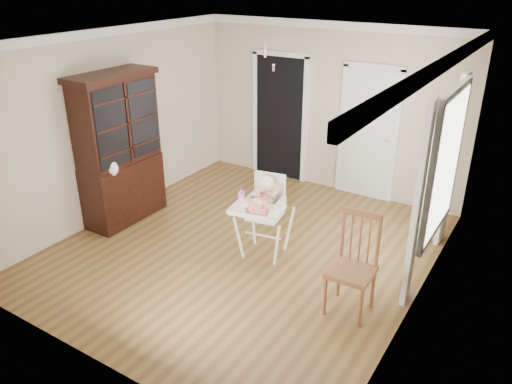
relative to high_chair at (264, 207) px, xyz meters
The scene contains 16 objects.
floor 0.74m from the high_chair, behind, with size 5.00×5.00×0.00m, color brown.
ceiling 2.05m from the high_chair, behind, with size 5.00×5.00×0.00m, color white.
wall_back 2.59m from the high_chair, 96.83° to the left, with size 4.50×4.50×0.00m, color beige.
wall_left 2.64m from the high_chair, behind, with size 5.00×5.00×0.00m, color beige.
wall_right 2.07m from the high_chair, ahead, with size 5.00×5.00×0.00m, color beige.
crown_molding 1.99m from the high_chair, behind, with size 4.50×5.00×0.12m, color white, non-canonical shape.
doorway 2.78m from the high_chair, 115.86° to the left, with size 1.06×0.05×2.22m.
closet_door 2.52m from the high_chair, 80.71° to the left, with size 0.96×0.09×2.13m.
window_right 2.13m from the high_chair, 22.73° to the left, with size 0.13×1.84×2.30m.
high_chair is the anchor object (origin of this frame).
baby 0.16m from the high_chair, 96.34° to the left, with size 0.35×0.26×0.49m.
cake 0.33m from the high_chair, 74.76° to the right, with size 0.29×0.29×0.14m.
sippy_cup 0.34m from the high_chair, 138.01° to the right, with size 0.08×0.08×0.20m.
china_cabinet 2.33m from the high_chair, behind, with size 0.57×1.28×2.16m.
dining_chair 1.48m from the high_chair, 19.19° to the right, with size 0.48×0.48×1.13m.
streamer 2.28m from the high_chair, 121.18° to the left, with size 0.03×0.50×0.02m, color pink, non-canonical shape.
Camera 1 is at (3.20, -4.81, 3.43)m, focal length 35.00 mm.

